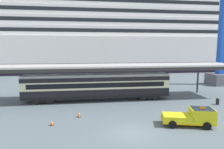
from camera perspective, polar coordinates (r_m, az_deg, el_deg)
ground_plane at (r=20.11m, az=5.83°, el=-16.14°), size 400.00×400.00×0.00m
cruise_ship at (r=76.86m, az=-19.61°, el=9.46°), size 155.72×28.17×34.43m
platform_canopy at (r=31.09m, az=-4.25°, el=2.26°), size 44.09×5.79×5.46m
train_carriage at (r=31.07m, az=-4.14°, el=-3.17°), size 22.05×2.81×4.11m
service_truck at (r=22.95m, az=21.84°, el=-10.97°), size 5.54×3.26×2.02m
traffic_cone_near at (r=22.57m, az=-16.68°, el=-12.92°), size 0.36×0.36×0.61m
traffic_cone_mid at (r=24.35m, az=-9.37°, el=-10.99°), size 0.36×0.36×0.75m
quay_bollard at (r=32.75m, az=27.72°, el=-6.67°), size 0.48×0.48×0.96m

